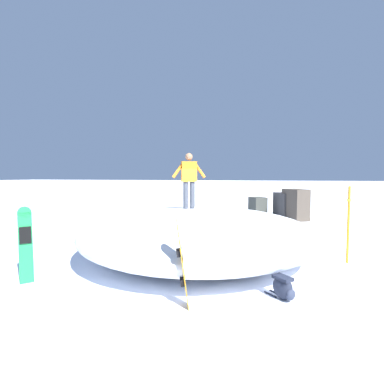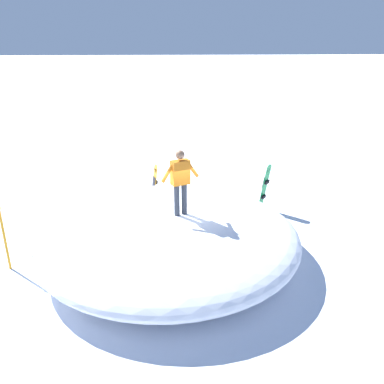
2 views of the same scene
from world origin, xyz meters
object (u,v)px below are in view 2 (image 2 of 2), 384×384
Objects in this scene: snowboard_primary_upright at (265,187)px; backpack_near at (99,214)px; trail_marker_pole at (3,231)px; snowboard_secondary_upright at (154,187)px; snowboarder_standing at (180,179)px.

backpack_near is (-5.37, -0.41, -0.62)m from snowboard_primary_upright.
backpack_near is at bearing 55.77° from trail_marker_pole.
trail_marker_pole reaches higher than snowboard_primary_upright.
backpack_near is 3.33m from trail_marker_pole.
snowboard_secondary_upright is 4.94m from trail_marker_pole.
trail_marker_pole is (-4.30, -0.08, -1.20)m from snowboarder_standing.
snowboarder_standing reaches higher than backpack_near.
snowboard_primary_upright is at bearing -5.35° from snowboard_secondary_upright.
snowboard_secondary_upright is at bearing 43.80° from trail_marker_pole.
backpack_near is (-2.48, 2.59, -2.04)m from snowboarder_standing.
trail_marker_pole is (-3.56, -3.42, 0.25)m from snowboard_secondary_upright.
snowboard_secondary_upright is (-0.73, 3.34, -1.45)m from snowboarder_standing.
snowboarder_standing is 3.71m from snowboard_secondary_upright.
snowboard_secondary_upright is at bearing 23.25° from backpack_near.
backpack_near is (-1.75, -0.75, -0.59)m from snowboard_secondary_upright.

